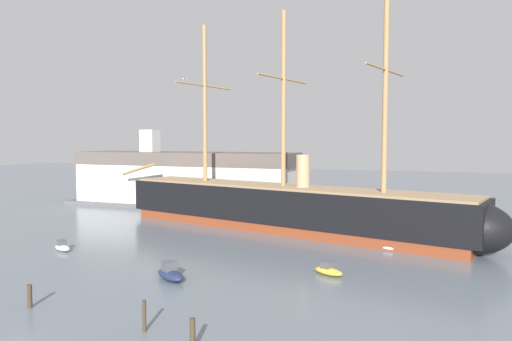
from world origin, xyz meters
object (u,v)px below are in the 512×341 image
Objects in this scene: mooring_piling_nearest at (193,334)px; mooring_piling_right_pair at (30,296)px; motorboat_mid_right at (328,270)px; dinghy_distant_centre at (311,212)px; dockside_warehouse_left at (184,179)px; tall_ship at (283,207)px; dinghy_far_right at (477,236)px; motorboat_near_centre at (170,273)px; dinghy_alongside_stern at (388,247)px; mooring_piling_left_pair at (144,316)px; motorboat_mid_left at (62,247)px; seagull_in_flight at (184,79)px.

mooring_piling_right_pair is (-16.50, 2.16, -0.11)m from mooring_piling_nearest.
motorboat_mid_right is 41.09m from dinghy_distant_centre.
motorboat_mid_right is 0.07× the size of dockside_warehouse_left.
dinghy_far_right is at bearing 8.40° from tall_ship.
dinghy_distant_centre is at bearing 153.50° from dinghy_far_right.
mooring_piling_nearest is (9.75, -13.17, 0.45)m from motorboat_near_centre.
dinghy_alongside_stern is at bearing 74.84° from mooring_piling_nearest.
motorboat_near_centre is 28.33m from dinghy_alongside_stern.
mooring_piling_right_pair is (-11.73, 0.72, -0.19)m from mooring_piling_left_pair.
mooring_piling_right_pair is (-21.08, -18.32, 0.48)m from motorboat_mid_right.
motorboat_near_centre is (-2.52, -28.80, -3.00)m from tall_ship.
motorboat_mid_left is 3.21× the size of seagull_in_flight.
motorboat_mid_left is 28.65m from seagull_in_flight.
mooring_piling_left_pair is at bearing -73.55° from seagull_in_flight.
mooring_piling_nearest is at bearing -105.16° from dinghy_alongside_stern.
tall_ship is at bearing 93.48° from mooring_piling_left_pair.
mooring_piling_nearest is (7.36, -59.80, 0.75)m from dinghy_distant_centre.
mooring_piling_left_pair is (-9.34, -19.04, 0.67)m from motorboat_mid_right.
mooring_piling_nearest is at bearing -102.60° from motorboat_mid_right.
dinghy_alongside_stern is (4.68, 13.68, -0.15)m from motorboat_mid_right.
motorboat_near_centre reaches higher than motorboat_mid_right.
mooring_piling_left_pair is at bearing -119.30° from dinghy_far_right.
mooring_piling_left_pair is (-25.02, -44.59, 0.88)m from dinghy_far_right.
tall_ship reaches higher than dinghy_far_right.
seagull_in_flight is (-8.51, 14.14, 18.85)m from mooring_piling_nearest.
mooring_piling_nearest is 68.95m from dockside_warehouse_left.
tall_ship is at bearing 76.89° from mooring_piling_right_pair.
seagull_in_flight is at bearing 121.05° from mooring_piling_nearest.
dinghy_alongside_stern is at bearing 51.18° from mooring_piling_right_pair.
dinghy_alongside_stern is (38.23, 15.20, -0.14)m from motorboat_mid_left.
motorboat_mid_left is at bearing -158.32° from dinghy_alongside_stern.
motorboat_mid_left is at bearing -177.42° from motorboat_mid_right.
dinghy_far_right is 51.14m from mooring_piling_left_pair.
mooring_piling_left_pair is at bearing -116.13° from motorboat_mid_right.
motorboat_mid_left is at bearing -133.39° from tall_ship.
mooring_piling_nearest reaches higher than dinghy_alongside_stern.
seagull_in_flight is (26.09, -45.32, 14.24)m from dockside_warehouse_left.
tall_ship is at bearing 154.66° from dinghy_alongside_stern.
motorboat_near_centre is 16.39m from mooring_piling_nearest.
tall_ship is 63.25× the size of seagull_in_flight.
mooring_piling_left_pair is (24.21, -17.53, 0.69)m from motorboat_mid_left.
motorboat_mid_left is at bearing 163.21° from motorboat_near_centre.
seagull_in_flight is (1.24, 0.98, 19.30)m from motorboat_near_centre.
motorboat_near_centre is at bearing -61.77° from dockside_warehouse_left.
dinghy_distant_centre reaches higher than dinghy_far_right.
dinghy_far_right is at bearing 47.60° from motorboat_near_centre.
tall_ship is 29.34× the size of mooring_piling_left_pair.
tall_ship is 27.99m from dinghy_far_right.
dinghy_far_right is at bearing 47.17° from dinghy_alongside_stern.
dinghy_alongside_stern is 41.09m from mooring_piling_right_pair.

